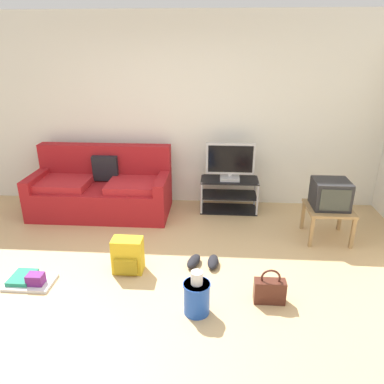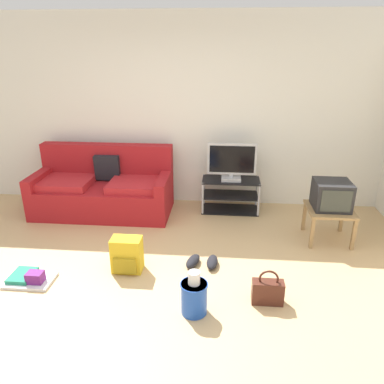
# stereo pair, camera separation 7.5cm
# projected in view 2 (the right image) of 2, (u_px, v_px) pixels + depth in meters

# --- Properties ---
(ground_plane) EXTENTS (9.00, 9.80, 0.02)m
(ground_plane) POSITION_uv_depth(u_px,v_px,m) (144.00, 297.00, 3.52)
(ground_plane) COLOR tan
(wall_back) EXTENTS (9.00, 0.10, 2.70)m
(wall_back) POSITION_uv_depth(u_px,v_px,m) (175.00, 112.00, 5.29)
(wall_back) COLOR silver
(wall_back) RESTS_ON ground_plane
(couch) EXTENTS (1.91, 0.85, 0.93)m
(couch) POSITION_uv_depth(u_px,v_px,m) (104.00, 189.00, 5.24)
(couch) COLOR maroon
(couch) RESTS_ON ground_plane
(tv_stand) EXTENTS (0.81, 0.40, 0.48)m
(tv_stand) POSITION_uv_depth(u_px,v_px,m) (230.00, 195.00, 5.29)
(tv_stand) COLOR black
(tv_stand) RESTS_ON ground_plane
(flat_tv) EXTENTS (0.68, 0.22, 0.53)m
(flat_tv) POSITION_uv_depth(u_px,v_px,m) (232.00, 162.00, 5.09)
(flat_tv) COLOR #B2B2B7
(flat_tv) RESTS_ON tv_stand
(side_table) EXTENTS (0.53, 0.53, 0.42)m
(side_table) POSITION_uv_depth(u_px,v_px,m) (329.00, 213.00, 4.43)
(side_table) COLOR #9E7A4C
(side_table) RESTS_ON ground_plane
(crt_tv) EXTENTS (0.42, 0.40, 0.34)m
(crt_tv) POSITION_uv_depth(u_px,v_px,m) (332.00, 195.00, 4.36)
(crt_tv) COLOR #232326
(crt_tv) RESTS_ON side_table
(backpack) EXTENTS (0.32, 0.27, 0.38)m
(backpack) POSITION_uv_depth(u_px,v_px,m) (127.00, 255.00, 3.86)
(backpack) COLOR gold
(backpack) RESTS_ON ground_plane
(handbag) EXTENTS (0.29, 0.12, 0.35)m
(handbag) POSITION_uv_depth(u_px,v_px,m) (268.00, 291.00, 3.38)
(handbag) COLOR #4C2319
(handbag) RESTS_ON ground_plane
(cleaning_bucket) EXTENTS (0.25, 0.25, 0.42)m
(cleaning_bucket) POSITION_uv_depth(u_px,v_px,m) (194.00, 296.00, 3.24)
(cleaning_bucket) COLOR blue
(cleaning_bucket) RESTS_ON ground_plane
(sneakers_pair) EXTENTS (0.38, 0.29, 0.09)m
(sneakers_pair) POSITION_uv_depth(u_px,v_px,m) (203.00, 262.00, 3.99)
(sneakers_pair) COLOR black
(sneakers_pair) RESTS_ON ground_plane
(floor_tray) EXTENTS (0.46, 0.32, 0.14)m
(floor_tray) POSITION_uv_depth(u_px,v_px,m) (29.00, 278.00, 3.71)
(floor_tray) COLOR silver
(floor_tray) RESTS_ON ground_plane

